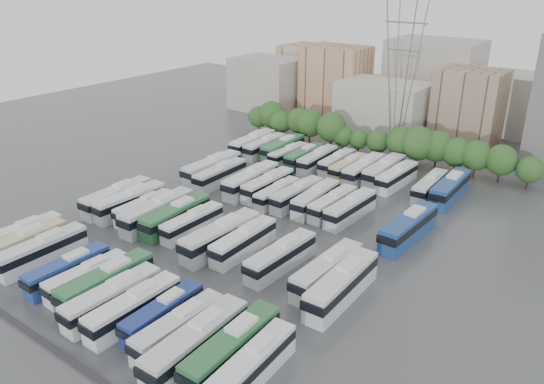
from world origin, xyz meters
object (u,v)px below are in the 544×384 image
Objects in this scene: bus_r0_s1 at (22,245)px; bus_r2_s8 at (316,198)px; bus_r0_s10 at (179,328)px; bus_r1_s0 at (117,197)px; bus_r0_s11 at (196,342)px; bus_r0_s13 at (252,365)px; bus_r1_s7 at (221,236)px; bus_r2_s1 at (212,168)px; bus_r0_s7 at (113,298)px; bus_r1_s10 at (281,257)px; bus_r0_s5 at (87,277)px; bus_r3_s7 at (348,167)px; bus_r0_s9 at (163,313)px; bus_r3_s3 at (288,154)px; bus_r1_s12 at (327,271)px; bus_r3_s10 at (397,177)px; bus_r0_s12 at (232,348)px; bus_r1_s13 at (342,285)px; bus_r1_s4 at (176,216)px; bus_r1_s1 at (130,201)px; bus_r0_s2 at (42,251)px; bus_r2_s6 at (277,193)px; bus_r2_s9 at (333,203)px; bus_r2_s5 at (268,185)px; bus_r0_s0 at (20,236)px; bus_r3_s5 at (318,160)px; bus_r1_s5 at (192,223)px; bus_r2_s10 at (350,208)px; bus_r1_s3 at (158,212)px; bus_r0_s6 at (107,282)px; bus_r3_s13 at (450,188)px; bus_r2_s4 at (251,180)px; bus_r2_s13 at (409,227)px; bus_r3_s9 at (384,170)px; bus_r3_s12 at (430,186)px; bus_r1_s2 at (144,208)px; bus_r2_s2 at (220,174)px; bus_r3_s0 at (253,143)px; bus_r2_s7 at (297,194)px; bus_r0_s8 at (134,308)px; bus_r3_s4 at (304,156)px; bus_r3_s2 at (283,148)px; bus_r3_s1 at (265,146)px.

bus_r2_s8 is at bearing 56.45° from bus_r0_s1.
bus_r0_s10 is 37.39m from bus_r1_s0.
bus_r0_s11 is 6.45m from bus_r0_s13.
bus_r2_s1 is at bearing 137.39° from bus_r1_s7.
bus_r0_s7 reaches higher than bus_r1_s10.
bus_r3_s7 is at bearing 85.14° from bus_r0_s5.
bus_r3_s3 is at bearing 109.17° from bus_r0_s9.
bus_r1_s12 reaches higher than bus_r3_s10.
bus_r0_s12 is at bearing 7.10° from bus_r0_s10.
bus_r0_s7 is 55.91m from bus_r3_s10.
bus_r1_s0 is 42.66m from bus_r1_s13.
bus_r1_s1 is at bearing -179.48° from bus_r1_s4.
bus_r0_s2 is 1.05× the size of bus_r0_s13.
bus_r2_s6 is 0.94× the size of bus_r2_s9.
bus_r2_s5 is at bearing 0.62° from bus_r2_s1.
bus_r0_s0 is 54.87m from bus_r3_s5.
bus_r1_s5 is 0.92× the size of bus_r2_s10.
bus_r0_s6 is at bearing -62.19° from bus_r1_s3.
bus_r3_s13 is (42.54, 36.18, 0.08)m from bus_r1_s0.
bus_r2_s13 is at bearing -4.01° from bus_r2_s4.
bus_r2_s6 is 22.24m from bus_r3_s9.
bus_r1_s5 is 41.60m from bus_r3_s12.
bus_r1_s2 is (-0.15, 17.63, -0.24)m from bus_r0_s2.
bus_r2_s5 reaches higher than bus_r3_s7.
bus_r2_s2 is at bearing 107.80° from bus_r0_s5.
bus_r3_s0 is at bearing 92.89° from bus_r0_s0.
bus_r3_s12 is at bearing 48.19° from bus_r2_s7.
bus_r0_s8 is 1.10× the size of bus_r1_s2.
bus_r1_s3 is (6.84, 18.10, 0.14)m from bus_r0_s1.
bus_r3_s9 reaches higher than bus_r1_s1.
bus_r3_s3 is (-0.25, 35.27, -0.44)m from bus_r1_s3.
bus_r2_s13 is (26.65, 17.11, 0.37)m from bus_r1_s5.
bus_r2_s5 is at bearing -79.67° from bus_r3_s4.
bus_r3_s0 is at bearing 96.95° from bus_r0_s2.
bus_r3_s5 is (3.20, -0.21, 0.06)m from bus_r3_s4.
bus_r3_s12 is (32.54, -1.83, -0.14)m from bus_r3_s2.
bus_r3_s1 is at bearing 177.64° from bus_r3_s12.
bus_r3_s4 is at bearing 151.67° from bus_r2_s13.
bus_r1_s4 is (-16.40, 17.75, 0.31)m from bus_r0_s9.
bus_r1_s1 is at bearing -120.58° from bus_r2_s4.
bus_r1_s4 reaches higher than bus_r2_s9.
bus_r2_s10 is 18.46m from bus_r3_s9.
bus_r1_s2 is 19.73m from bus_r2_s4.
bus_r0_s1 is 54.94m from bus_r3_s4.
bus_r0_s9 is 0.80× the size of bus_r2_s13.
bus_r2_s7 is at bearing -61.21° from bus_r3_s4.
bus_r1_s4 reaches higher than bus_r1_s12.
bus_r3_s5 is (13.26, -0.38, -0.05)m from bus_r3_s1.
bus_r0_s2 is 0.98× the size of bus_r0_s6.
bus_r2_s8 is at bearing -176.44° from bus_r2_s9.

